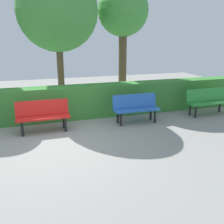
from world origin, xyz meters
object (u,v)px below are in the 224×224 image
bench_blue (136,107)px  tree_near (123,13)px  bench_red (43,115)px  tree_mid (57,11)px  bench_green (207,100)px

bench_blue → tree_near: (-0.65, -2.91, 2.94)m
bench_red → tree_mid: size_ratio=0.30×
tree_mid → bench_green: bearing=151.6°
bench_blue → tree_mid: 4.26m
bench_red → tree_near: bearing=-140.1°
tree_near → tree_mid: tree_mid is taller
bench_red → tree_mid: (-0.86, -2.43, 2.89)m
bench_green → tree_near: (2.00, -2.86, 2.94)m
bench_blue → tree_near: 4.19m
bench_green → tree_mid: (4.53, -2.45, 2.89)m
bench_blue → tree_near: tree_near is taller
tree_near → bench_green: bearing=124.9°
bench_green → bench_red: same height
bench_blue → bench_red: size_ratio=0.98×
bench_blue → tree_near: size_ratio=0.32×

